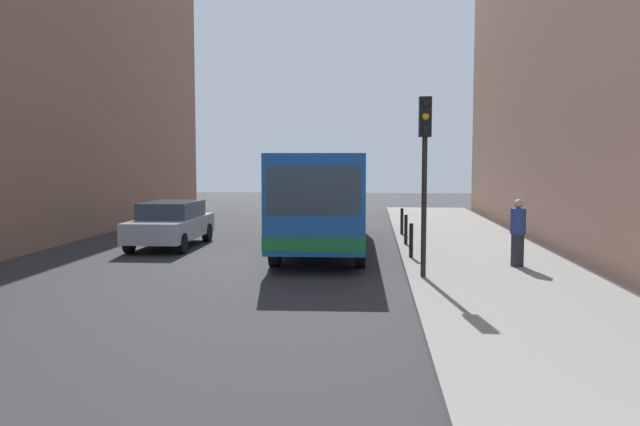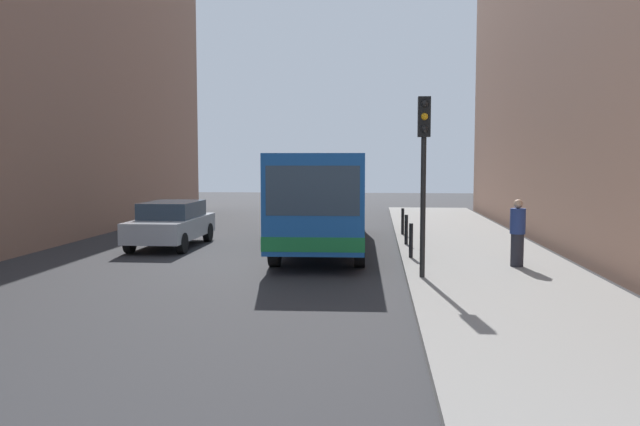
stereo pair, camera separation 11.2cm
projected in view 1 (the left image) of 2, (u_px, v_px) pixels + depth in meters
name	position (u px, v px, depth m)	size (l,w,h in m)	color
ground_plane	(285.00, 264.00, 17.51)	(80.00, 80.00, 0.00)	#2D2D30
sidewalk	(486.00, 264.00, 17.06)	(4.40, 40.00, 0.15)	gray
bus	(325.00, 194.00, 20.95)	(2.80, 11.08, 3.00)	#19519E
car_beside_bus	(171.00, 223.00, 21.03)	(1.87, 4.40, 1.48)	#A5A8AD
traffic_light	(425.00, 152.00, 14.52)	(0.28, 0.33, 4.10)	black
bollard_near	(411.00, 240.00, 17.73)	(0.11, 0.11, 0.95)	black
bollard_mid	(406.00, 229.00, 20.56)	(0.11, 0.11, 0.95)	black
bollard_far	(402.00, 221.00, 23.39)	(0.11, 0.11, 0.95)	black
pedestrian_near_signal	(518.00, 233.00, 16.21)	(0.38, 0.38, 1.70)	#26262D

